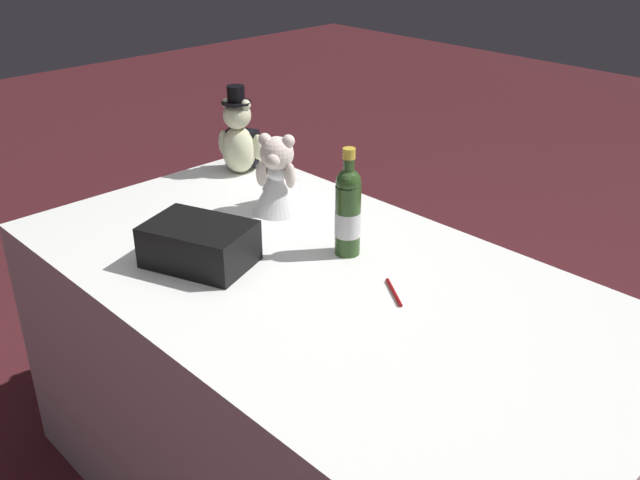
{
  "coord_description": "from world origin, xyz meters",
  "views": [
    {
      "loc": [
        1.15,
        -1.1,
        1.68
      ],
      "look_at": [
        0.0,
        0.0,
        0.9
      ],
      "focal_mm": 40.15,
      "sensor_mm": 36.0,
      "label": 1
    }
  ],
  "objects_px": {
    "champagne_bottle": "(348,211)",
    "gift_case_black": "(199,244)",
    "signing_pen": "(393,291)",
    "teddy_bear_groom": "(240,139)",
    "teddy_bear_bride": "(279,176)"
  },
  "relations": [
    {
      "from": "teddy_bear_bride",
      "to": "gift_case_black",
      "type": "xyz_separation_m",
      "value": [
        0.12,
        -0.38,
        -0.05
      ]
    },
    {
      "from": "champagne_bottle",
      "to": "gift_case_black",
      "type": "relative_size",
      "value": 0.94
    },
    {
      "from": "champagne_bottle",
      "to": "gift_case_black",
      "type": "xyz_separation_m",
      "value": [
        -0.23,
        -0.32,
        -0.07
      ]
    },
    {
      "from": "gift_case_black",
      "to": "teddy_bear_groom",
      "type": "bearing_deg",
      "value": 132.91
    },
    {
      "from": "teddy_bear_groom",
      "to": "gift_case_black",
      "type": "height_order",
      "value": "teddy_bear_groom"
    },
    {
      "from": "teddy_bear_groom",
      "to": "champagne_bottle",
      "type": "bearing_deg",
      "value": -14.48
    },
    {
      "from": "teddy_bear_groom",
      "to": "teddy_bear_bride",
      "type": "distance_m",
      "value": 0.36
    },
    {
      "from": "champagne_bottle",
      "to": "gift_case_black",
      "type": "bearing_deg",
      "value": -125.18
    },
    {
      "from": "teddy_bear_groom",
      "to": "champagne_bottle",
      "type": "distance_m",
      "value": 0.71
    },
    {
      "from": "signing_pen",
      "to": "teddy_bear_groom",
      "type": "bearing_deg",
      "value": 164.78
    },
    {
      "from": "teddy_bear_bride",
      "to": "champagne_bottle",
      "type": "distance_m",
      "value": 0.36
    },
    {
      "from": "teddy_bear_bride",
      "to": "gift_case_black",
      "type": "distance_m",
      "value": 0.4
    },
    {
      "from": "signing_pen",
      "to": "gift_case_black",
      "type": "distance_m",
      "value": 0.52
    },
    {
      "from": "teddy_bear_bride",
      "to": "gift_case_black",
      "type": "bearing_deg",
      "value": -71.9
    },
    {
      "from": "champagne_bottle",
      "to": "teddy_bear_groom",
      "type": "bearing_deg",
      "value": 165.52
    }
  ]
}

